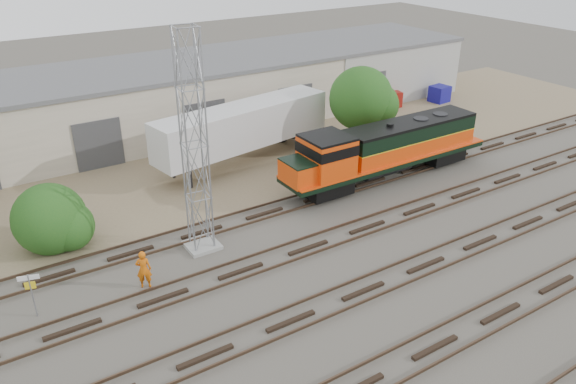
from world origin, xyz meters
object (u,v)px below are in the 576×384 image
signal_tower (195,149)px  semi_trailer (247,126)px  locomotive (385,149)px  worker (144,269)px

signal_tower → semi_trailer: size_ratio=0.83×
locomotive → worker: locomotive is taller
locomotive → worker: 17.70m
worker → semi_trailer: 15.72m
locomotive → worker: (-17.39, -3.12, -1.19)m
locomotive → semi_trailer: bearing=128.3°
signal_tower → locomotive: bearing=5.5°
worker → locomotive: bearing=-145.3°
locomotive → worker: size_ratio=7.99×
semi_trailer → signal_tower: bearing=-140.5°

